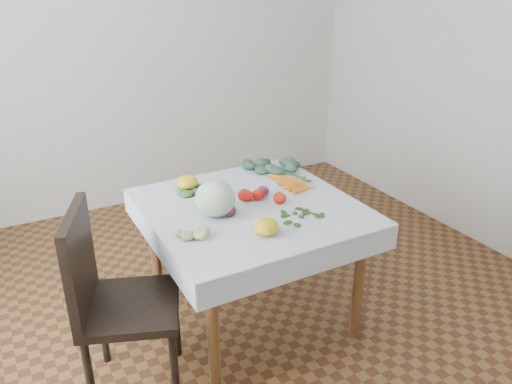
# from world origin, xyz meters

# --- Properties ---
(ground) EXTENTS (4.00, 4.00, 0.00)m
(ground) POSITION_xyz_m (0.00, 0.00, 0.00)
(ground) COLOR brown
(back_wall) EXTENTS (4.00, 0.04, 2.70)m
(back_wall) POSITION_xyz_m (0.00, 2.00, 1.35)
(back_wall) COLOR silver
(back_wall) RESTS_ON ground
(table) EXTENTS (1.00, 1.00, 0.75)m
(table) POSITION_xyz_m (0.00, 0.00, 0.65)
(table) COLOR brown
(table) RESTS_ON ground
(tablecloth) EXTENTS (1.12, 1.12, 0.01)m
(tablecloth) POSITION_xyz_m (0.00, 0.00, 0.75)
(tablecloth) COLOR silver
(tablecloth) RESTS_ON table
(chair) EXTENTS (0.58, 0.58, 0.99)m
(chair) POSITION_xyz_m (-0.84, -0.17, 0.57)
(chair) COLOR black
(chair) RESTS_ON ground
(cabbage) EXTENTS (0.26, 0.26, 0.19)m
(cabbage) POSITION_xyz_m (-0.22, -0.02, 0.85)
(cabbage) COLOR #B6C7A6
(cabbage) RESTS_ON tablecloth
(tomato_a) EXTENTS (0.08, 0.08, 0.06)m
(tomato_a) POSITION_xyz_m (0.07, 0.04, 0.79)
(tomato_a) COLOR red
(tomato_a) RESTS_ON tablecloth
(tomato_b) EXTENTS (0.10, 0.10, 0.07)m
(tomato_b) POSITION_xyz_m (-0.00, 0.07, 0.79)
(tomato_b) COLOR red
(tomato_b) RESTS_ON tablecloth
(tomato_c) EXTENTS (0.08, 0.08, 0.06)m
(tomato_c) POSITION_xyz_m (0.15, -0.06, 0.79)
(tomato_c) COLOR red
(tomato_c) RESTS_ON tablecloth
(tomato_d) EXTENTS (0.08, 0.08, 0.06)m
(tomato_d) POSITION_xyz_m (0.01, 0.06, 0.79)
(tomato_d) COLOR red
(tomato_d) RESTS_ON tablecloth
(heirloom_back) EXTENTS (0.16, 0.16, 0.09)m
(heirloom_back) POSITION_xyz_m (-0.22, 0.38, 0.80)
(heirloom_back) COLOR gold
(heirloom_back) RESTS_ON tablecloth
(heirloom_front) EXTENTS (0.12, 0.12, 0.09)m
(heirloom_front) POSITION_xyz_m (-0.09, -0.33, 0.80)
(heirloom_front) COLOR gold
(heirloom_front) RESTS_ON tablecloth
(onion_a) EXTENTS (0.09, 0.09, 0.06)m
(onion_a) POSITION_xyz_m (-0.16, -0.05, 0.79)
(onion_a) COLOR #501632
(onion_a) RESTS_ON tablecloth
(onion_b) EXTENTS (0.09, 0.09, 0.06)m
(onion_b) POSITION_xyz_m (0.12, 0.08, 0.79)
(onion_b) COLOR #501632
(onion_b) RESTS_ON tablecloth
(tomatillo_cluster) EXTENTS (0.14, 0.10, 0.04)m
(tomatillo_cluster) POSITION_xyz_m (-0.41, -0.17, 0.78)
(tomatillo_cluster) COLOR #BBDB7E
(tomatillo_cluster) RESTS_ON tablecloth
(carrot_bunch) EXTENTS (0.18, 0.31, 0.03)m
(carrot_bunch) POSITION_xyz_m (0.37, 0.13, 0.77)
(carrot_bunch) COLOR orange
(carrot_bunch) RESTS_ON tablecloth
(kale_bunch) EXTENTS (0.35, 0.34, 0.05)m
(kale_bunch) POSITION_xyz_m (0.35, 0.43, 0.78)
(kale_bunch) COLOR #385D46
(kale_bunch) RESTS_ON tablecloth
(basil_bunch) EXTENTS (0.23, 0.16, 0.01)m
(basil_bunch) POSITION_xyz_m (0.17, -0.25, 0.76)
(basil_bunch) COLOR #28571B
(basil_bunch) RESTS_ON tablecloth
(dill_bunch) EXTENTS (0.24, 0.22, 0.03)m
(dill_bunch) POSITION_xyz_m (-0.17, 0.30, 0.77)
(dill_bunch) COLOR #437535
(dill_bunch) RESTS_ON tablecloth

